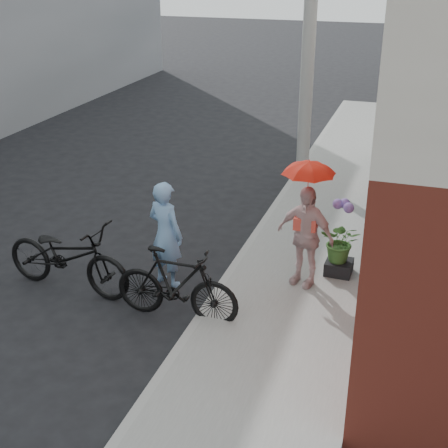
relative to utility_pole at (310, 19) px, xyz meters
The scene contains 11 objects.
ground 7.03m from the utility_pole, 100.39° to the right, with size 80.00×80.00×0.00m, color black.
sidewalk 5.37m from the utility_pole, 75.96° to the right, with size 2.20×24.00×0.12m, color gray.
curb 5.28m from the utility_pole, 92.29° to the right, with size 0.12×24.00×0.12m, color #9E9E99.
utility_pole is the anchor object (origin of this frame).
officer 6.02m from the utility_pole, 101.06° to the right, with size 0.62×0.41×1.69m, color #739ECE.
bike_left 7.04m from the utility_pole, 111.87° to the right, with size 0.76×2.17×1.14m, color black.
bike_right 6.89m from the utility_pole, 94.61° to the right, with size 0.51×1.82×1.09m, color black.
kimono_woman 5.57m from the utility_pole, 78.14° to the right, with size 0.92×0.38×1.57m, color beige.
parasol 5.14m from the utility_pole, 78.14° to the right, with size 0.74×0.74×0.65m, color red.
planter 5.64m from the utility_pole, 71.05° to the right, with size 0.41×0.41×0.22m, color black.
potted_plant 5.40m from the utility_pole, 71.05° to the right, with size 0.60×0.52×0.67m, color #386829.
Camera 1 is at (3.60, -7.19, 4.82)m, focal length 50.00 mm.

